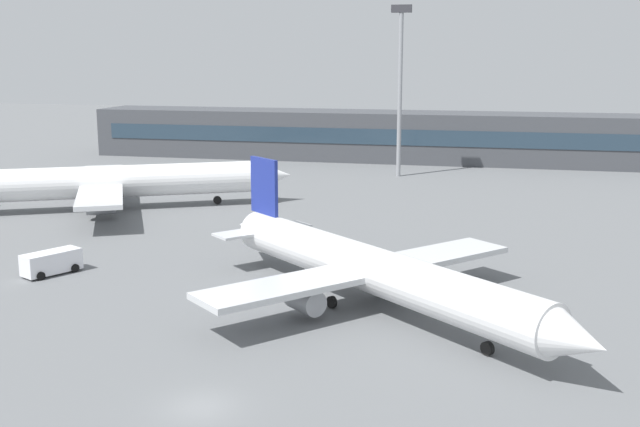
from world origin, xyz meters
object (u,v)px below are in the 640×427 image
service_van_white (51,262)px  airplane_near (374,271)px  floodlight_tower_west (400,79)px  airplane_mid (113,182)px

service_van_white → airplane_near: bearing=-6.1°
airplane_near → floodlight_tower_west: size_ratio=1.22×
service_van_white → floodlight_tower_west: floodlight_tower_west is taller
service_van_white → airplane_mid: bearing=107.2°
airplane_mid → service_van_white: 30.25m
airplane_near → floodlight_tower_west: (-6.78, 67.40, 12.46)m
service_van_white → floodlight_tower_west: (23.12, 64.21, 14.45)m
airplane_near → airplane_mid: size_ratio=0.76×
airplane_near → airplane_mid: 50.31m
airplane_mid → service_van_white: bearing=-72.8°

